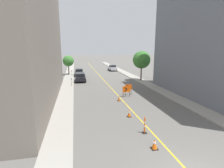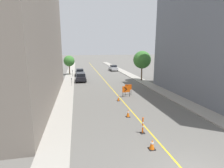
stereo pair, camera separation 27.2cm
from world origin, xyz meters
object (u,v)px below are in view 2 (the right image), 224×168
traffic_cone_second (128,113)px  parking_meter_near_curb (71,80)px  parked_car_curb_mid (80,72)px  street_tree_right_near (142,60)px  traffic_cone_nearest (152,144)px  parked_car_curb_near (81,77)px  traffic_cone_third (118,98)px  delineator_post_front (143,126)px  arrow_barricade_secondary (128,88)px  parked_car_curb_far (113,68)px  street_tree_left_near (69,61)px  parking_meter_far_curb (73,72)px  arrow_barricade_primary (126,90)px

traffic_cone_second → parking_meter_near_curb: bearing=110.8°
parked_car_curb_mid → street_tree_right_near: size_ratio=0.78×
street_tree_right_near → traffic_cone_nearest: bearing=-109.2°
traffic_cone_second → street_tree_right_near: bearing=65.4°
traffic_cone_second → parked_car_curb_near: size_ratio=0.17×
traffic_cone_third → delineator_post_front: size_ratio=0.58×
traffic_cone_second → traffic_cone_third: (0.29, 4.97, 0.01)m
arrow_barricade_secondary → street_tree_right_near: (5.48, 9.45, 3.00)m
parked_car_curb_near → arrow_barricade_secondary: bearing=-60.8°
traffic_cone_nearest → street_tree_right_near: street_tree_right_near is taller
traffic_cone_second → parked_car_curb_far: bearing=80.5°
traffic_cone_third → street_tree_right_near: bearing=57.9°
traffic_cone_third → parked_car_curb_far: 28.13m
traffic_cone_nearest → parking_meter_near_curb: parking_meter_near_curb is taller
delineator_post_front → parked_car_curb_far: (5.29, 35.84, 0.25)m
street_tree_right_near → arrow_barricade_secondary: bearing=-120.1°
traffic_cone_nearest → street_tree_left_near: size_ratio=0.15×
traffic_cone_second → parking_meter_near_curb: size_ratio=0.54×
delineator_post_front → parking_meter_far_curb: (-5.54, 26.37, 0.61)m
arrow_barricade_secondary → parking_meter_near_curb: bearing=135.0°
arrow_barricade_primary → parked_car_curb_mid: size_ratio=0.32×
traffic_cone_nearest → street_tree_right_near: size_ratio=0.12×
parked_car_curb_far → parking_meter_near_curb: bearing=-121.6°
parking_meter_near_curb → delineator_post_front: bearing=-72.3°
traffic_cone_nearest → traffic_cone_second: bearing=89.7°
traffic_cone_third → arrow_barricade_primary: bearing=47.9°
traffic_cone_third → parked_car_curb_mid: bearing=101.3°
parked_car_curb_near → street_tree_left_near: size_ratio=0.99×
traffic_cone_nearest → parked_car_curb_near: size_ratio=0.15×
traffic_cone_nearest → traffic_cone_third: bearing=88.2°
traffic_cone_nearest → delineator_post_front: 2.11m
parked_car_curb_far → street_tree_left_near: street_tree_left_near is taller
arrow_barricade_secondary → parking_meter_far_curb: parking_meter_far_curb is taller
street_tree_left_near → street_tree_right_near: size_ratio=0.79×
arrow_barricade_secondary → parked_car_curb_far: parked_car_curb_far is taller
traffic_cone_nearest → parked_car_curb_far: (5.48, 37.93, 0.47)m
traffic_cone_second → parked_car_curb_far: parked_car_curb_far is taller
parking_meter_far_curb → street_tree_left_near: street_tree_left_near is taller
traffic_cone_second → arrow_barricade_secondary: (2.17, 7.27, 0.66)m
parking_meter_far_curb → arrow_barricade_primary: bearing=-67.0°
parking_meter_near_curb → street_tree_left_near: 13.09m
parked_car_curb_mid → parking_meter_near_curb: parked_car_curb_mid is taller
traffic_cone_second → parking_meter_near_curb: 15.17m
parked_car_curb_near → delineator_post_front: bearing=-78.3°
street_tree_left_near → parking_meter_near_curb: bearing=-86.7°
arrow_barricade_primary → parked_car_curb_far: (3.77, 26.10, -0.16)m
delineator_post_front → arrow_barricade_primary: bearing=81.1°
arrow_barricade_primary → parking_meter_far_curb: 18.06m
delineator_post_front → arrow_barricade_primary: (1.52, 9.74, 0.42)m
arrow_barricade_secondary → parking_meter_near_curb: (-7.55, 6.90, 0.04)m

